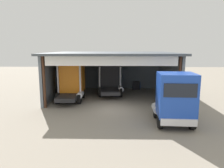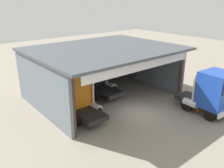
{
  "view_description": "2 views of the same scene",
  "coord_description": "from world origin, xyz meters",
  "px_view_note": "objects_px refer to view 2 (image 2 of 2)",
  "views": [
    {
      "loc": [
        0.45,
        -17.42,
        5.2
      ],
      "look_at": [
        0.0,
        3.29,
        1.59
      ],
      "focal_mm": 33.28,
      "sensor_mm": 36.0,
      "label": 1
    },
    {
      "loc": [
        -12.67,
        -12.04,
        8.83
      ],
      "look_at": [
        0.0,
        3.29,
        1.59
      ],
      "focal_mm": 37.72,
      "sensor_mm": 36.0,
      "label": 2
    }
  ],
  "objects_px": {
    "truck_orange_yard_outside": "(74,92)",
    "tool_cart": "(103,75)",
    "traffic_cone": "(198,108)",
    "oil_drum": "(105,75)",
    "truck_blue_right_bay": "(212,93)",
    "truck_black_center_left_bay": "(93,76)"
  },
  "relations": [
    {
      "from": "truck_orange_yard_outside",
      "to": "tool_cart",
      "type": "bearing_deg",
      "value": 37.14
    },
    {
      "from": "tool_cart",
      "to": "traffic_cone",
      "type": "height_order",
      "value": "tool_cart"
    },
    {
      "from": "oil_drum",
      "to": "tool_cart",
      "type": "xyz_separation_m",
      "value": [
        -0.24,
        -0.0,
        0.03
      ]
    },
    {
      "from": "oil_drum",
      "to": "traffic_cone",
      "type": "distance_m",
      "value": 11.5
    },
    {
      "from": "truck_blue_right_bay",
      "to": "truck_black_center_left_bay",
      "type": "bearing_deg",
      "value": -61.31
    },
    {
      "from": "truck_black_center_left_bay",
      "to": "oil_drum",
      "type": "distance_m",
      "value": 4.52
    },
    {
      "from": "truck_blue_right_bay",
      "to": "traffic_cone",
      "type": "distance_m",
      "value": 1.83
    },
    {
      "from": "truck_orange_yard_outside",
      "to": "truck_black_center_left_bay",
      "type": "height_order",
      "value": "truck_orange_yard_outside"
    },
    {
      "from": "tool_cart",
      "to": "traffic_cone",
      "type": "bearing_deg",
      "value": -84.25
    },
    {
      "from": "truck_blue_right_bay",
      "to": "tool_cart",
      "type": "height_order",
      "value": "truck_blue_right_bay"
    },
    {
      "from": "oil_drum",
      "to": "traffic_cone",
      "type": "height_order",
      "value": "oil_drum"
    },
    {
      "from": "truck_black_center_left_bay",
      "to": "truck_blue_right_bay",
      "type": "distance_m",
      "value": 10.77
    },
    {
      "from": "oil_drum",
      "to": "tool_cart",
      "type": "bearing_deg",
      "value": -179.65
    },
    {
      "from": "truck_orange_yard_outside",
      "to": "oil_drum",
      "type": "relative_size",
      "value": 5.15
    },
    {
      "from": "truck_black_center_left_bay",
      "to": "oil_drum",
      "type": "height_order",
      "value": "truck_black_center_left_bay"
    },
    {
      "from": "truck_black_center_left_bay",
      "to": "traffic_cone",
      "type": "distance_m",
      "value": 9.98
    },
    {
      "from": "truck_blue_right_bay",
      "to": "tool_cart",
      "type": "bearing_deg",
      "value": -80.33
    },
    {
      "from": "truck_black_center_left_bay",
      "to": "tool_cart",
      "type": "height_order",
      "value": "truck_black_center_left_bay"
    },
    {
      "from": "truck_blue_right_bay",
      "to": "tool_cart",
      "type": "distance_m",
      "value": 12.49
    },
    {
      "from": "truck_orange_yard_outside",
      "to": "truck_black_center_left_bay",
      "type": "distance_m",
      "value": 4.76
    },
    {
      "from": "truck_blue_right_bay",
      "to": "tool_cart",
      "type": "relative_size",
      "value": 4.5
    },
    {
      "from": "truck_blue_right_bay",
      "to": "oil_drum",
      "type": "distance_m",
      "value": 12.47
    }
  ]
}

